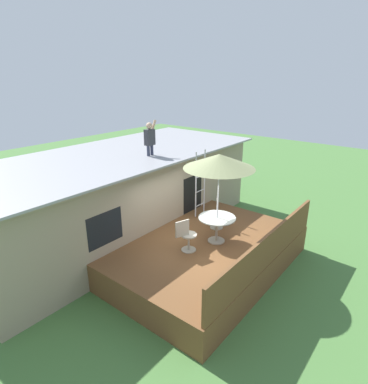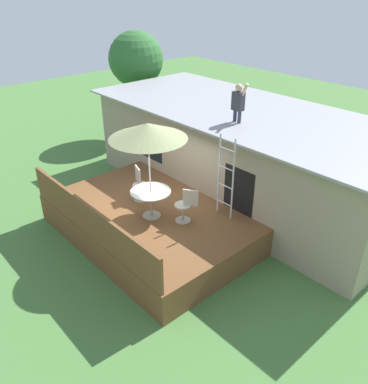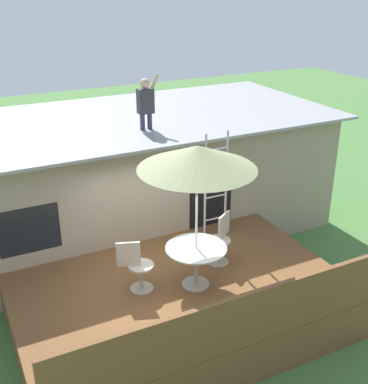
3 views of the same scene
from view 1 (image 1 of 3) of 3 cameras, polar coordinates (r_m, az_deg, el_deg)
The scene contains 10 objects.
ground_plane at distance 9.72m, azimuth 3.37°, elevation -12.85°, with size 40.00×40.00×0.00m, color #477538.
house at distance 11.30m, azimuth -11.51°, elevation -0.31°, with size 10.50×4.50×2.81m.
deck at distance 9.51m, azimuth 3.42°, elevation -10.83°, with size 5.60×3.96×0.80m, color brown.
deck_railing at distance 8.28m, azimuth 14.66°, elevation -9.79°, with size 5.50×0.08×0.90m, color brown.
patio_table at distance 9.10m, azimuth 5.83°, elevation -5.37°, with size 1.04×1.04×0.74m.
patio_umbrella at distance 8.49m, azimuth 6.25°, elevation 5.41°, with size 1.90×1.90×2.54m.
step_ladder at distance 10.60m, azimuth 2.88°, elevation 1.51°, with size 0.52×0.04×2.20m.
person_figure at distance 10.39m, azimuth -6.05°, elevation 9.71°, with size 0.47×0.20×1.11m.
patio_chair_left at distance 8.63m, azimuth 0.44°, elevation -7.71°, with size 0.60×0.44×0.92m.
patio_chair_right at distance 9.99m, azimuth 5.83°, elevation -3.74°, with size 0.57×0.45×0.92m.
Camera 1 is at (-6.70, -4.63, 5.31)m, focal length 30.20 mm.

